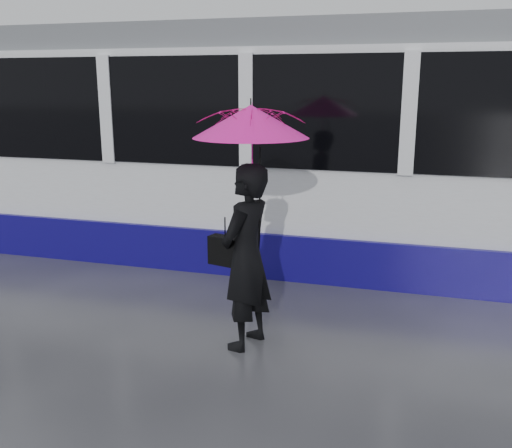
% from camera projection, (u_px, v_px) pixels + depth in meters
% --- Properties ---
extents(ground, '(90.00, 90.00, 0.00)m').
position_uv_depth(ground, '(282.00, 319.00, 6.35)').
color(ground, '#2D2C32').
rests_on(ground, ground).
extents(rails, '(34.00, 1.51, 0.02)m').
position_uv_depth(rails, '(321.00, 255.00, 8.68)').
color(rails, '#3F3D38').
rests_on(rails, ground).
extents(woman, '(0.59, 0.76, 1.83)m').
position_uv_depth(woman, '(246.00, 257.00, 5.52)').
color(woman, black).
rests_on(woman, ground).
extents(umbrella, '(1.31, 1.31, 1.24)m').
position_uv_depth(umbrella, '(251.00, 144.00, 5.24)').
color(umbrella, '#FC1561').
rests_on(umbrella, ground).
extents(handbag, '(0.35, 0.22, 0.46)m').
position_uv_depth(handbag, '(225.00, 251.00, 5.58)').
color(handbag, black).
rests_on(handbag, ground).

